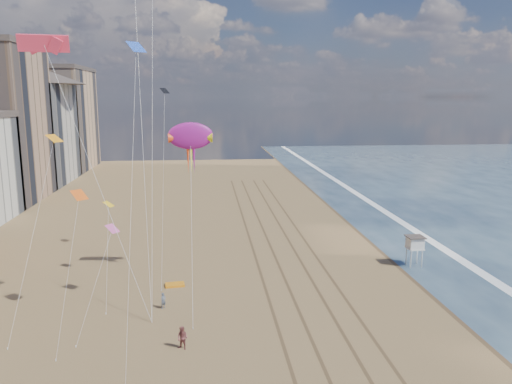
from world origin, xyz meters
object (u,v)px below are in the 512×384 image
at_px(grounded_kite, 175,285).
at_px(kite_flyer_b, 182,338).
at_px(show_kite, 190,136).
at_px(kite_flyer_a, 163,301).
at_px(lifeguard_stand, 415,243).

distance_m(grounded_kite, kite_flyer_b, 13.47).
xyz_separation_m(show_kite, kite_flyer_b, (-0.53, -15.47, -14.30)).
xyz_separation_m(kite_flyer_a, kite_flyer_b, (2.09, -7.83, 0.17)).
bearing_deg(grounded_kite, show_kite, 41.07).
distance_m(grounded_kite, kite_flyer_a, 5.63).
bearing_deg(lifeguard_stand, kite_flyer_a, -161.96).
xyz_separation_m(show_kite, kite_flyer_a, (-2.62, -7.64, -14.47)).
height_order(lifeguard_stand, show_kite, show_kite).
bearing_deg(lifeguard_stand, show_kite, -176.79).
bearing_deg(show_kite, grounded_kite, -132.25).
height_order(kite_flyer_a, kite_flyer_b, kite_flyer_b).
bearing_deg(kite_flyer_b, kite_flyer_a, 135.17).
bearing_deg(show_kite, kite_flyer_b, -91.96).
relative_size(show_kite, kite_flyer_a, 12.53).
bearing_deg(kite_flyer_a, show_kite, 26.68).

